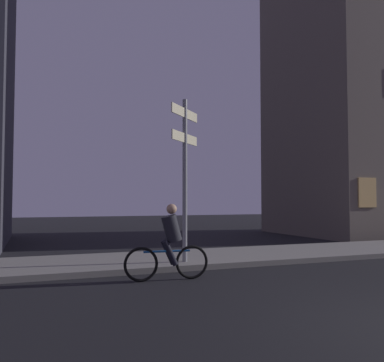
# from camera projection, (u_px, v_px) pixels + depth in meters

# --- Properties ---
(sidewalk_kerb) EXTENTS (40.00, 3.05, 0.14)m
(sidewalk_kerb) POSITION_uv_depth(u_px,v_px,m) (217.00, 257.00, 11.66)
(sidewalk_kerb) COLOR gray
(sidewalk_kerb) RESTS_ON ground_plane
(signpost) EXTENTS (1.09, 1.09, 4.13)m
(signpost) POSITION_uv_depth(u_px,v_px,m) (185.00, 165.00, 10.45)
(signpost) COLOR gray
(signpost) RESTS_ON sidewalk_kerb
(cyclist) EXTENTS (1.82, 0.35, 1.61)m
(cyclist) POSITION_uv_depth(u_px,v_px,m) (169.00, 245.00, 8.66)
(cyclist) COLOR black
(cyclist) RESTS_ON ground_plane
(building_right_block) EXTENTS (8.90, 6.79, 21.80)m
(building_right_block) POSITION_uv_depth(u_px,v_px,m) (367.00, 24.00, 21.43)
(building_right_block) COLOR #6B6056
(building_right_block) RESTS_ON ground_plane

